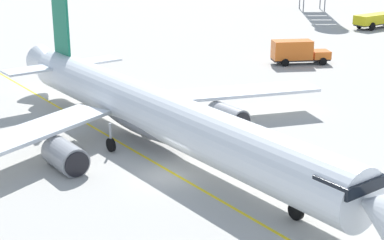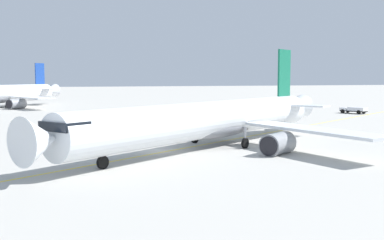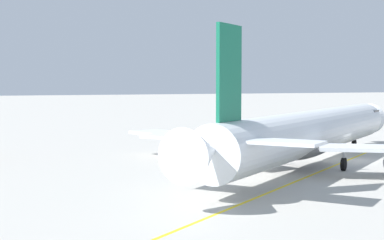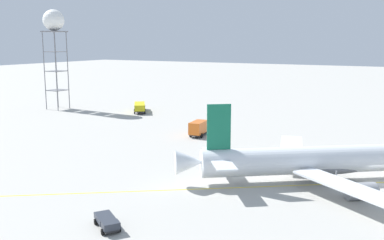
# 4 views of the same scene
# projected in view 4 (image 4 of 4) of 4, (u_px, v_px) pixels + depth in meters

# --- Properties ---
(ground_plane) EXTENTS (600.00, 600.00, 0.00)m
(ground_plane) POSITION_uv_depth(u_px,v_px,m) (379.00, 184.00, 60.65)
(ground_plane) COLOR #ADAAA3
(airliner_main) EXTENTS (38.44, 31.04, 11.16)m
(airliner_main) POSITION_uv_depth(u_px,v_px,m) (335.00, 160.00, 61.79)
(airliner_main) COLOR silver
(airliner_main) RESTS_ON ground_plane
(fire_tender_truck) EXTENTS (8.49, 10.37, 2.50)m
(fire_tender_truck) POSITION_uv_depth(u_px,v_px,m) (140.00, 106.00, 121.62)
(fire_tender_truck) COLOR #232326
(fire_tender_truck) RESTS_ON ground_plane
(catering_truck_truck) EXTENTS (3.35, 7.70, 3.10)m
(catering_truck_truck) POSITION_uv_depth(u_px,v_px,m) (199.00, 128.00, 90.94)
(catering_truck_truck) COLOR #232326
(catering_truck_truck) RESTS_ON ground_plane
(baggage_truck_truck) EXTENTS (4.48, 3.84, 1.22)m
(baggage_truck_truck) POSITION_uv_depth(u_px,v_px,m) (107.00, 222.00, 46.11)
(baggage_truck_truck) COLOR #232326
(baggage_truck_truck) RESTS_ON ground_plane
(radar_tower) EXTENTS (5.86, 5.86, 27.85)m
(radar_tower) POSITION_uv_depth(u_px,v_px,m) (54.00, 24.00, 123.10)
(radar_tower) COLOR slate
(radar_tower) RESTS_ON ground_plane
(taxiway_centreline) EXTENTS (127.10, 90.16, 0.01)m
(taxiway_centreline) POSITION_uv_depth(u_px,v_px,m) (348.00, 184.00, 60.64)
(taxiway_centreline) COLOR yellow
(taxiway_centreline) RESTS_ON ground_plane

